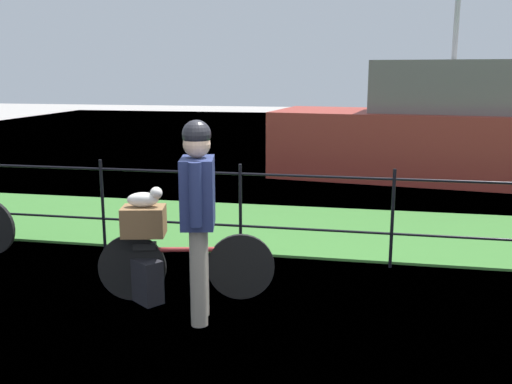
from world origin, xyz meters
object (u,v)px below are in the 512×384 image
cyclist_person (198,204)px  moored_boat_near (449,135)px  terrier_dog (146,198)px  bicycle_main (185,265)px  backpack_on_paving (147,281)px  wooden_crate (144,221)px

cyclist_person → moored_boat_near: bearing=68.3°
terrier_dog → cyclist_person: (0.58, -0.33, 0.05)m
bicycle_main → backpack_on_paving: size_ratio=3.93×
terrier_dog → backpack_on_paving: bearing=-84.5°
bicycle_main → terrier_dog: (-0.32, -0.07, 0.63)m
cyclist_person → moored_boat_near: moored_boat_near is taller
terrier_dog → moored_boat_near: size_ratio=0.05×
terrier_dog → bicycle_main: bearing=12.5°
wooden_crate → backpack_on_paving: size_ratio=0.94×
terrier_dog → backpack_on_paving: terrier_dog is taller
cyclist_person → moored_boat_near: size_ratio=0.24×
bicycle_main → wooden_crate: 0.55m
bicycle_main → wooden_crate: wooden_crate is taller
terrier_dog → backpack_on_paving: (0.01, -0.06, -0.75)m
cyclist_person → backpack_on_paving: (-0.58, 0.27, -0.80)m
cyclist_person → backpack_on_paving: bearing=154.6°
backpack_on_paving → cyclist_person: bearing=10.7°
wooden_crate → moored_boat_near: (3.45, 6.82, 0.11)m
terrier_dog → cyclist_person: bearing=-29.5°
terrier_dog → cyclist_person: cyclist_person is taller
backpack_on_paving → moored_boat_near: moored_boat_near is taller
moored_boat_near → backpack_on_paving: bearing=-116.5°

